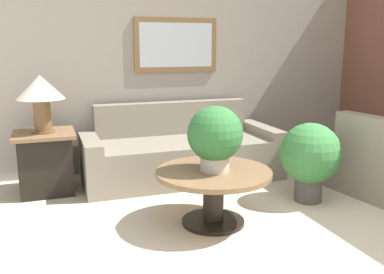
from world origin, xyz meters
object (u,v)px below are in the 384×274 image
coffee_table (213,185)px  potted_plant_on_table (215,136)px  table_lamp (41,92)px  potted_plant_floor (310,156)px  couch_main (181,154)px  side_table (46,162)px

coffee_table → potted_plant_on_table: (0.01, -0.00, 0.42)m
table_lamp → potted_plant_floor: size_ratio=0.74×
couch_main → coffee_table: (-0.13, -1.32, 0.06)m
couch_main → potted_plant_on_table: (-0.12, -1.32, 0.49)m
table_lamp → potted_plant_floor: bearing=-24.9°
coffee_table → potted_plant_floor: potted_plant_floor is taller
coffee_table → table_lamp: size_ratio=1.70×
couch_main → side_table: (-1.45, -0.01, 0.04)m
potted_plant_on_table → couch_main: bearing=84.6°
potted_plant_floor → coffee_table: bearing=-169.8°
coffee_table → side_table: (-1.32, 1.31, -0.02)m
table_lamp → potted_plant_on_table: (1.33, -1.31, -0.27)m
coffee_table → potted_plant_floor: bearing=10.2°
potted_plant_on_table → coffee_table: bearing=167.8°
potted_plant_floor → side_table: bearing=155.1°
side_table → potted_plant_floor: (2.40, -1.11, 0.13)m
couch_main → coffee_table: 1.33m
couch_main → potted_plant_floor: couch_main is taller
couch_main → side_table: bearing=-179.4°
couch_main → potted_plant_on_table: bearing=-95.4°
coffee_table → couch_main: bearing=84.3°
potted_plant_on_table → table_lamp: bearing=135.5°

